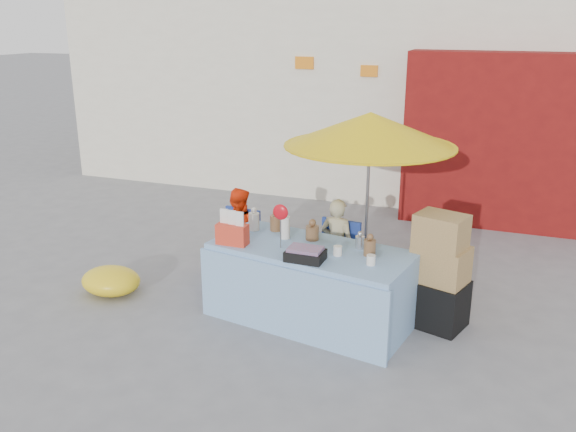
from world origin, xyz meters
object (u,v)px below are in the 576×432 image
at_px(market_table, 310,283).
at_px(vendor_beige, 337,245).
at_px(umbrella, 370,130).
at_px(box_stack, 439,276).
at_px(chair_left, 235,259).
at_px(vendor_orange, 239,232).
at_px(chair_right, 333,274).

bearing_deg(market_table, vendor_beige, 96.39).
relative_size(umbrella, box_stack, 1.72).
distance_m(market_table, chair_left, 1.39).
xyz_separation_m(market_table, vendor_orange, (-1.20, 0.81, 0.14)).
height_order(chair_left, vendor_orange, vendor_orange).
bearing_deg(vendor_beige, chair_left, 13.56).
distance_m(chair_right, box_stack, 1.30).
height_order(market_table, box_stack, market_table).
relative_size(market_table, umbrella, 1.08).
relative_size(market_table, vendor_beige, 2.02).
bearing_deg(vendor_orange, chair_left, 98.29).
distance_m(vendor_beige, box_stack, 1.31).
height_order(chair_left, chair_right, same).
bearing_deg(chair_right, umbrella, 51.08).
bearing_deg(chair_right, vendor_orange, -178.71).
distance_m(vendor_orange, umbrella, 2.05).
bearing_deg(vendor_orange, market_table, 153.38).
relative_size(chair_left, vendor_beige, 0.76).
height_order(vendor_orange, box_stack, box_stack).
height_order(vendor_beige, box_stack, box_stack).
height_order(market_table, chair_left, market_table).
bearing_deg(vendor_orange, box_stack, 176.61).
bearing_deg(box_stack, chair_right, 164.55).
distance_m(chair_left, chair_right, 1.25).
bearing_deg(chair_left, umbrella, 17.83).
xyz_separation_m(vendor_orange, umbrella, (1.55, 0.15, 1.33)).
relative_size(vendor_orange, vendor_beige, 1.00).
bearing_deg(market_table, chair_left, 160.36).
bearing_deg(chair_right, box_stack, -8.04).
distance_m(chair_right, vendor_orange, 1.30).
bearing_deg(chair_left, vendor_orange, 98.29).
height_order(vendor_orange, vendor_beige, vendor_orange).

